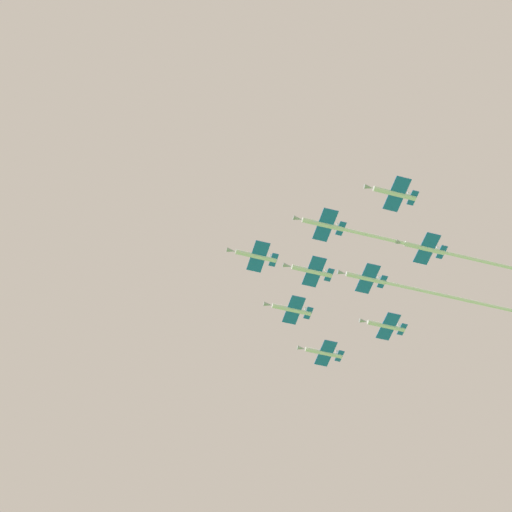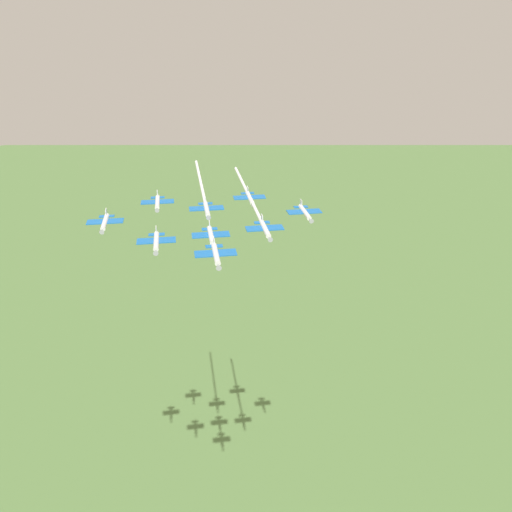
{
  "view_description": "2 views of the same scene",
  "coord_description": "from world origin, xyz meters",
  "px_view_note": "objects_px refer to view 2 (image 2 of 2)",
  "views": [
    {
      "loc": [
        -68.86,
        -81.4,
        2.44
      ],
      "look_at": [
        7.73,
        4.2,
        159.33
      ],
      "focal_mm": 53.91,
      "sensor_mm": 36.0,
      "label": 1
    },
    {
      "loc": [
        -87.14,
        60.37,
        206.39
      ],
      "look_at": [
        -3.47,
        1.1,
        162.02
      ],
      "focal_mm": 37.54,
      "sensor_mm": 36.0,
      "label": 2
    }
  ],
  "objects_px": {
    "jet_lead": "(216,254)",
    "jet_tail_end": "(157,202)",
    "jet_center_rear": "(105,222)",
    "jet_starboard_inner": "(156,242)",
    "jet_port_outer": "(211,236)",
    "jet_port_trail": "(203,191)",
    "jet_port_inner": "(253,204)",
    "jet_starboard_outer": "(305,212)",
    "jet_starboard_trail": "(250,198)"
  },
  "relations": [
    {
      "from": "jet_lead",
      "to": "jet_center_rear",
      "type": "bearing_deg",
      "value": -45.0
    },
    {
      "from": "jet_port_outer",
      "to": "jet_port_trail",
      "type": "relative_size",
      "value": 0.23
    },
    {
      "from": "jet_starboard_outer",
      "to": "jet_tail_end",
      "type": "relative_size",
      "value": 1.0
    },
    {
      "from": "jet_port_outer",
      "to": "jet_tail_end",
      "type": "bearing_deg",
      "value": -62.24
    },
    {
      "from": "jet_port_outer",
      "to": "jet_center_rear",
      "type": "height_order",
      "value": "jet_center_rear"
    },
    {
      "from": "jet_starboard_outer",
      "to": "jet_tail_end",
      "type": "distance_m",
      "value": 42.56
    },
    {
      "from": "jet_tail_end",
      "to": "jet_starboard_outer",
      "type": "bearing_deg",
      "value": 161.57
    },
    {
      "from": "jet_port_trail",
      "to": "jet_starboard_trail",
      "type": "distance_m",
      "value": 15.07
    },
    {
      "from": "jet_starboard_inner",
      "to": "jet_center_rear",
      "type": "height_order",
      "value": "jet_center_rear"
    },
    {
      "from": "jet_center_rear",
      "to": "jet_port_trail",
      "type": "xyz_separation_m",
      "value": [
        6.04,
        -33.1,
        1.41
      ]
    },
    {
      "from": "jet_port_inner",
      "to": "jet_starboard_outer",
      "type": "height_order",
      "value": "jet_port_inner"
    },
    {
      "from": "jet_starboard_inner",
      "to": "jet_tail_end",
      "type": "distance_m",
      "value": 26.95
    },
    {
      "from": "jet_lead",
      "to": "jet_starboard_outer",
      "type": "bearing_deg",
      "value": -135.0
    },
    {
      "from": "jet_starboard_outer",
      "to": "jet_port_trail",
      "type": "distance_m",
      "value": 33.67
    },
    {
      "from": "jet_starboard_inner",
      "to": "jet_port_inner",
      "type": "bearing_deg",
      "value": -142.88
    },
    {
      "from": "jet_port_inner",
      "to": "jet_port_trail",
      "type": "bearing_deg",
      "value": -44.61
    },
    {
      "from": "jet_port_trail",
      "to": "jet_lead",
      "type": "bearing_deg",
      "value": 90.0
    },
    {
      "from": "jet_starboard_inner",
      "to": "jet_port_trail",
      "type": "distance_m",
      "value": 36.31
    },
    {
      "from": "jet_starboard_inner",
      "to": "jet_starboard_outer",
      "type": "height_order",
      "value": "jet_starboard_outer"
    },
    {
      "from": "jet_port_inner",
      "to": "jet_port_trail",
      "type": "distance_m",
      "value": 18.91
    },
    {
      "from": "jet_center_rear",
      "to": "jet_starboard_inner",
      "type": "bearing_deg",
      "value": 135.0
    },
    {
      "from": "jet_port_inner",
      "to": "jet_port_outer",
      "type": "relative_size",
      "value": 4.85
    },
    {
      "from": "jet_center_rear",
      "to": "jet_starboard_trail",
      "type": "bearing_deg",
      "value": -161.57
    },
    {
      "from": "jet_port_outer",
      "to": "jet_port_trail",
      "type": "height_order",
      "value": "jet_port_trail"
    },
    {
      "from": "jet_starboard_inner",
      "to": "jet_starboard_outer",
      "type": "bearing_deg",
      "value": -161.57
    },
    {
      "from": "jet_starboard_inner",
      "to": "jet_port_trail",
      "type": "xyz_separation_m",
      "value": [
        24.09,
        -27.07,
        2.36
      ]
    },
    {
      "from": "jet_port_inner",
      "to": "jet_tail_end",
      "type": "xyz_separation_m",
      "value": [
        17.87,
        21.16,
        -0.22
      ]
    },
    {
      "from": "jet_lead",
      "to": "jet_port_inner",
      "type": "relative_size",
      "value": 0.21
    },
    {
      "from": "jet_tail_end",
      "to": "jet_port_outer",
      "type": "bearing_deg",
      "value": 117.76
    },
    {
      "from": "jet_port_outer",
      "to": "jet_starboard_trail",
      "type": "relative_size",
      "value": 1.0
    },
    {
      "from": "jet_center_rear",
      "to": "jet_lead",
      "type": "bearing_deg",
      "value": 135.0
    },
    {
      "from": "jet_port_outer",
      "to": "jet_starboard_outer",
      "type": "relative_size",
      "value": 1.0
    },
    {
      "from": "jet_port_inner",
      "to": "jet_starboard_inner",
      "type": "relative_size",
      "value": 4.85
    },
    {
      "from": "jet_port_trail",
      "to": "jet_center_rear",
      "type": "bearing_deg",
      "value": 36.88
    },
    {
      "from": "jet_starboard_trail",
      "to": "jet_port_trail",
      "type": "bearing_deg",
      "value": -26.58
    },
    {
      "from": "jet_starboard_inner",
      "to": "jet_port_outer",
      "type": "relative_size",
      "value": 1.0
    },
    {
      "from": "jet_starboard_trail",
      "to": "jet_port_outer",
      "type": "bearing_deg",
      "value": 62.24
    },
    {
      "from": "jet_port_trail",
      "to": "jet_port_inner",
      "type": "bearing_deg",
      "value": 135.39
    },
    {
      "from": "jet_starboard_trail",
      "to": "jet_center_rear",
      "type": "bearing_deg",
      "value": 18.43
    },
    {
      "from": "jet_lead",
      "to": "jet_tail_end",
      "type": "xyz_separation_m",
      "value": [
        42.13,
        -5.99,
        0.08
      ]
    },
    {
      "from": "jet_port_inner",
      "to": "jet_starboard_trail",
      "type": "relative_size",
      "value": 4.85
    },
    {
      "from": "jet_port_trail",
      "to": "jet_tail_end",
      "type": "xyz_separation_m",
      "value": [
        -0.01,
        15.05,
        -0.86
      ]
    },
    {
      "from": "jet_center_rear",
      "to": "jet_tail_end",
      "type": "xyz_separation_m",
      "value": [
        6.03,
        -18.05,
        0.55
      ]
    },
    {
      "from": "jet_starboard_inner",
      "to": "jet_port_outer",
      "type": "bearing_deg",
      "value": -174.29
    },
    {
      "from": "jet_port_outer",
      "to": "jet_tail_end",
      "type": "xyz_separation_m",
      "value": [
        28.88,
        0.62,
        1.28
      ]
    },
    {
      "from": "jet_starboard_trail",
      "to": "jet_port_inner",
      "type": "bearing_deg",
      "value": 90.0
    },
    {
      "from": "jet_port_inner",
      "to": "jet_tail_end",
      "type": "height_order",
      "value": "jet_port_inner"
    },
    {
      "from": "jet_lead",
      "to": "jet_tail_end",
      "type": "distance_m",
      "value": 42.55
    },
    {
      "from": "jet_center_rear",
      "to": "jet_port_trail",
      "type": "height_order",
      "value": "jet_port_trail"
    },
    {
      "from": "jet_starboard_outer",
      "to": "jet_port_inner",
      "type": "bearing_deg",
      "value": -27.2
    }
  ]
}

